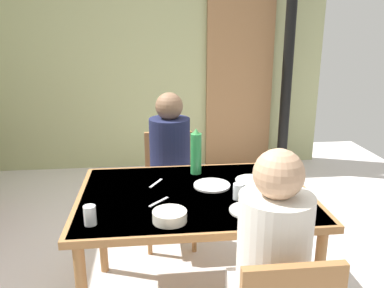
# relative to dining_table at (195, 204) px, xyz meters

# --- Properties ---
(ground_plane) EXTENTS (6.32, 6.32, 0.00)m
(ground_plane) POSITION_rel_dining_table_xyz_m (-0.35, 0.22, -0.67)
(ground_plane) COLOR silver
(wall_back) EXTENTS (4.42, 0.10, 2.77)m
(wall_back) POSITION_rel_dining_table_xyz_m (-0.35, 2.65, 0.71)
(wall_back) COLOR tan
(wall_back) RESTS_ON ground_plane
(door_wooden) EXTENTS (0.80, 0.05, 2.00)m
(door_wooden) POSITION_rel_dining_table_xyz_m (0.84, 2.57, 0.33)
(door_wooden) COLOR #966942
(door_wooden) RESTS_ON ground_plane
(stove_pipe_column) EXTENTS (0.12, 0.12, 2.77)m
(stove_pipe_column) POSITION_rel_dining_table_xyz_m (1.33, 2.30, 0.71)
(stove_pipe_column) COLOR black
(stove_pipe_column) RESTS_ON ground_plane
(dining_table) EXTENTS (1.33, 0.95, 0.75)m
(dining_table) POSITION_rel_dining_table_xyz_m (0.00, 0.00, 0.00)
(dining_table) COLOR #A26D3E
(dining_table) RESTS_ON ground_plane
(chair_far_diner) EXTENTS (0.40, 0.40, 0.87)m
(chair_far_diner) POSITION_rel_dining_table_xyz_m (-0.10, 0.83, -0.18)
(chair_far_diner) COLOR #A26D3E
(chair_far_diner) RESTS_ON ground_plane
(person_near_diner) EXTENTS (0.30, 0.37, 0.77)m
(person_near_diner) POSITION_rel_dining_table_xyz_m (0.24, -0.69, 0.11)
(person_near_diner) COLOR silver
(person_near_diner) RESTS_ON ground_plane
(person_far_diner) EXTENTS (0.30, 0.37, 0.77)m
(person_far_diner) POSITION_rel_dining_table_xyz_m (-0.10, 0.69, 0.11)
(person_far_diner) COLOR #251C46
(person_far_diner) RESTS_ON ground_plane
(water_bottle_green_near) EXTENTS (0.07, 0.07, 0.30)m
(water_bottle_green_near) POSITION_rel_dining_table_xyz_m (0.04, 0.32, 0.22)
(water_bottle_green_near) COLOR green
(water_bottle_green_near) RESTS_ON dining_table
(serving_bowl_center) EXTENTS (0.17, 0.17, 0.05)m
(serving_bowl_center) POSITION_rel_dining_table_xyz_m (-0.16, -0.33, 0.10)
(serving_bowl_center) COLOR silver
(serving_bowl_center) RESTS_ON dining_table
(dinner_plate_near_left) EXTENTS (0.20, 0.20, 0.01)m
(dinner_plate_near_left) POSITION_rel_dining_table_xyz_m (0.37, 0.13, 0.08)
(dinner_plate_near_left) COLOR white
(dinner_plate_near_left) RESTS_ON dining_table
(dinner_plate_near_right) EXTENTS (0.20, 0.20, 0.01)m
(dinner_plate_near_right) POSITION_rel_dining_table_xyz_m (0.25, -0.27, 0.08)
(dinner_plate_near_right) COLOR white
(dinner_plate_near_right) RESTS_ON dining_table
(dinner_plate_far_center) EXTENTS (0.22, 0.22, 0.01)m
(dinner_plate_far_center) POSITION_rel_dining_table_xyz_m (0.11, 0.09, 0.08)
(dinner_plate_far_center) COLOR white
(dinner_plate_far_center) RESTS_ON dining_table
(drinking_glass_by_near_diner) EXTENTS (0.06, 0.06, 0.09)m
(drinking_glass_by_near_diner) POSITION_rel_dining_table_xyz_m (0.23, -0.11, 0.12)
(drinking_glass_by_near_diner) COLOR silver
(drinking_glass_by_near_diner) RESTS_ON dining_table
(drinking_glass_by_far_diner) EXTENTS (0.06, 0.06, 0.10)m
(drinking_glass_by_far_diner) POSITION_rel_dining_table_xyz_m (-0.55, -0.32, 0.12)
(drinking_glass_by_far_diner) COLOR silver
(drinking_glass_by_far_diner) RESTS_ON dining_table
(cutlery_knife_near) EXTENTS (0.09, 0.14, 0.00)m
(cutlery_knife_near) POSITION_rel_dining_table_xyz_m (-0.22, 0.17, 0.07)
(cutlery_knife_near) COLOR silver
(cutlery_knife_near) RESTS_ON dining_table
(cutlery_fork_near) EXTENTS (0.11, 0.12, 0.00)m
(cutlery_fork_near) POSITION_rel_dining_table_xyz_m (-0.21, -0.10, 0.07)
(cutlery_fork_near) COLOR silver
(cutlery_fork_near) RESTS_ON dining_table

